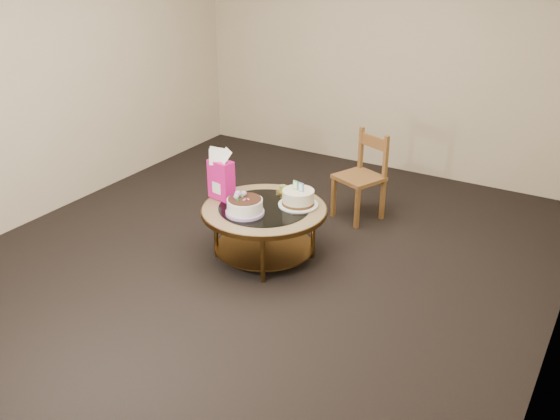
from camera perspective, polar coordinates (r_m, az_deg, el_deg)
The scene contains 8 objects.
ground at distance 5.23m, azimuth -1.41°, elevation -4.29°, with size 5.00×5.00×0.00m, color black.
room_walls at distance 4.67m, azimuth -1.61°, elevation 12.45°, with size 4.52×5.02×2.61m.
coffee_table at distance 5.05m, azimuth -1.45°, elevation -0.55°, with size 1.02×1.02×0.46m.
decorated_cake at distance 4.89m, azimuth -3.25°, elevation 0.29°, with size 0.31×0.31×0.18m.
cream_cake at distance 5.03m, azimuth 1.67°, elevation 1.10°, with size 0.32×0.32×0.20m.
gift_bag at distance 5.13m, azimuth -5.41°, elevation 3.26°, with size 0.23×0.18×0.42m.
pillar_candle at distance 5.26m, azimuth 0.25°, elevation 1.79°, with size 0.11×0.11×0.08m.
dining_chair at distance 5.81m, azimuth 7.50°, elevation 3.12°, with size 0.49×0.49×0.81m.
Camera 1 is at (2.44, -3.86, 2.55)m, focal length 40.00 mm.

